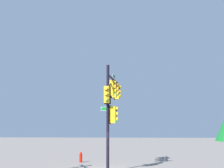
# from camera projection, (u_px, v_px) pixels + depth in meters

# --- Properties ---
(signal_pole_assembly) EXTENTS (4.85, 1.23, 7.00)m
(signal_pole_assembly) POSITION_uv_depth(u_px,v_px,m) (112.00, 99.00, 19.65)
(signal_pole_assembly) COLOR black
(signal_pole_assembly) RESTS_ON ground_plane
(fire_hydrant) EXTENTS (0.33, 0.24, 0.83)m
(fire_hydrant) POSITION_uv_depth(u_px,v_px,m) (81.00, 157.00, 22.78)
(fire_hydrant) COLOR red
(fire_hydrant) RESTS_ON ground_plane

